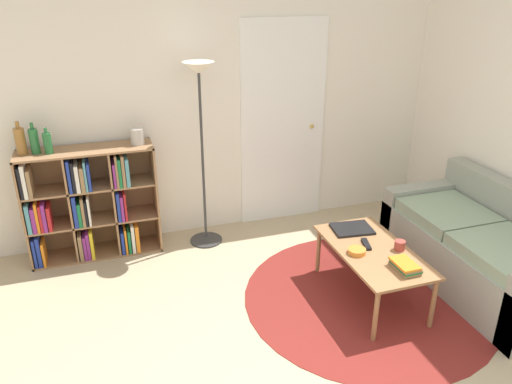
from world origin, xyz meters
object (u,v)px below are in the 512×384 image
cup (400,245)px  bottle_left (20,141)px  coffee_table (373,254)px  couch (485,251)px  bottle_middle (34,141)px  laptop (352,229)px  bookshelf (87,204)px  bottle_right (48,143)px  bowl (357,251)px  floor_lamp (200,105)px  vase_on_shelf (137,136)px

cup → bottle_left: (-2.69, 1.49, 0.65)m
coffee_table → cup: 0.21m
couch → bottle_middle: (-3.41, 1.49, 0.83)m
coffee_table → bottle_middle: size_ratio=3.92×
coffee_table → couch: bearing=-4.9°
coffee_table → laptop: size_ratio=2.95×
bookshelf → bottle_right: 0.65m
cup → bottle_middle: size_ratio=0.31×
bowl → floor_lamp: bearing=123.9°
bowl → bottle_left: (-2.36, 1.43, 0.67)m
coffee_table → bottle_middle: 2.88m
bookshelf → bowl: size_ratio=8.30×
bookshelf → coffee_table: size_ratio=1.11×
bookshelf → cup: (2.25, -1.47, -0.03)m
bottle_right → vase_on_shelf: bottle_right is taller
floor_lamp → bottle_right: bearing=176.7°
bottle_left → bottle_middle: bearing=-7.6°
floor_lamp → cup: floor_lamp is taller
bowl → bottle_right: size_ratio=0.63×
couch → bottle_right: bottle_right is taller
bottle_right → bottle_left: bearing=166.8°
bookshelf → bottle_left: size_ratio=4.11×
bookshelf → bottle_middle: size_ratio=4.35×
coffee_table → vase_on_shelf: bearing=138.5°
cup → bottle_left: 3.15m
coffee_table → laptop: laptop is taller
cup → bottle_left: size_ratio=0.30×
cup → vase_on_shelf: bearing=140.3°
bottle_right → vase_on_shelf: 0.72m
couch → bottle_right: size_ratio=7.75×
bottle_middle → vase_on_shelf: bearing=-0.8°
bookshelf → bowl: (1.92, -1.41, -0.05)m
bookshelf → bottle_left: 0.77m
coffee_table → cup: cup is taller
coffee_table → bookshelf: bearing=145.9°
bowl → cup: cup is taller
bottle_left → cup: bearing=-28.9°
laptop → floor_lamp: bearing=137.0°
floor_lamp → bottle_middle: bearing=175.5°
bottle_left → bottle_middle: (0.11, -0.01, -0.01)m
laptop → bottle_middle: size_ratio=1.33×
bottle_right → bowl: bearing=-32.8°
coffee_table → bottle_left: bottle_left is taller
floor_lamp → vase_on_shelf: 0.61m
bottle_right → floor_lamp: bearing=-3.3°
couch → cup: bearing=178.5°
bottle_left → bottle_middle: size_ratio=1.06×
bookshelf → vase_on_shelf: bearing=-0.4°
coffee_table → cup: (0.18, -0.06, 0.08)m
vase_on_shelf → bottle_right: bearing=-178.2°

